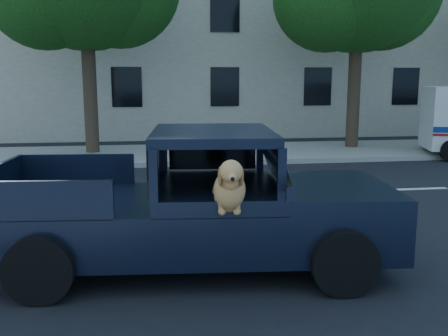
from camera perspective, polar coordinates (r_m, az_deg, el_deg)
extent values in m
plane|color=black|center=(7.93, 7.28, -8.72)|extent=(120.00, 120.00, 0.00)
cube|color=gray|center=(16.73, -1.15, 1.70)|extent=(60.00, 4.00, 0.15)
cylinder|color=#332619|center=(16.93, -15.07, 8.68)|extent=(0.44, 0.44, 4.40)
cylinder|color=#332619|center=(18.24, 14.63, 8.79)|extent=(0.44, 0.44, 4.40)
cube|color=beige|center=(24.33, 3.85, 14.81)|extent=(26.00, 6.00, 9.00)
cube|color=black|center=(6.85, -3.40, -6.12)|extent=(5.44, 2.48, 0.67)
cube|color=black|center=(6.99, 12.16, -2.47)|extent=(1.69, 2.16, 0.16)
cube|color=black|center=(6.62, -1.31, 3.83)|extent=(1.74, 2.08, 0.12)
cube|color=black|center=(6.74, 5.71, 0.85)|extent=(0.41, 1.76, 0.57)
cube|color=black|center=(6.37, 0.71, -5.56)|extent=(0.60, 0.60, 0.39)
cube|color=black|center=(5.55, 7.61, -3.06)|extent=(0.11, 0.06, 0.16)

